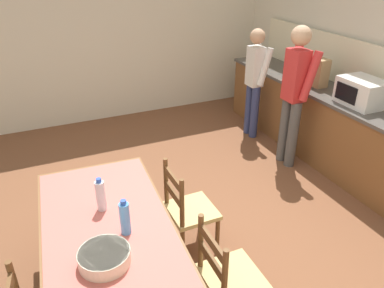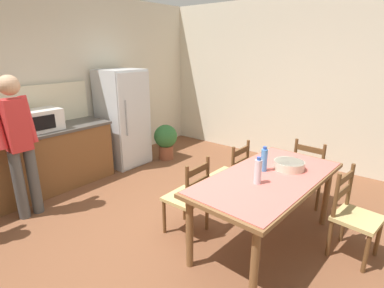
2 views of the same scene
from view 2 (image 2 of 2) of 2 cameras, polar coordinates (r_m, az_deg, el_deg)
ground_plane at (r=3.59m, az=-4.14°, el=-16.75°), size 8.32×8.32×0.00m
wall_back at (r=5.20m, az=-26.88°, el=9.43°), size 6.52×0.12×2.90m
wall_right at (r=5.81m, az=18.36°, el=11.09°), size 0.12×5.20×2.90m
refrigerator at (r=5.49m, az=-13.01°, el=4.84°), size 0.71×0.73×1.70m
microwave at (r=4.75m, az=-26.77°, el=4.11°), size 0.50×0.39×0.30m
dining_table at (r=3.20m, az=14.26°, el=-7.36°), size 1.87×1.00×0.79m
bottle_near_centre at (r=2.93m, az=12.44°, el=-5.10°), size 0.07×0.07×0.27m
bottle_off_centre at (r=3.25m, az=13.56°, el=-2.93°), size 0.07×0.07×0.27m
serving_bowl at (r=3.39m, az=18.01°, el=-3.74°), size 0.32×0.32×0.09m
chair_head_end at (r=4.33m, az=21.63°, el=-5.12°), size 0.43×0.45×0.91m
chair_side_near_right at (r=3.46m, az=28.42°, el=-11.94°), size 0.47×0.45×0.91m
chair_side_far_right at (r=3.98m, az=7.38°, el=-5.98°), size 0.42×0.40×0.91m
chair_side_far_left at (r=3.40m, az=-0.72°, el=-10.15°), size 0.42×0.40×0.91m
person_at_counter at (r=4.11m, az=-30.14°, el=0.55°), size 0.44×0.30×1.76m
potted_plant at (r=5.71m, az=-5.04°, el=0.89°), size 0.44×0.44×0.67m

